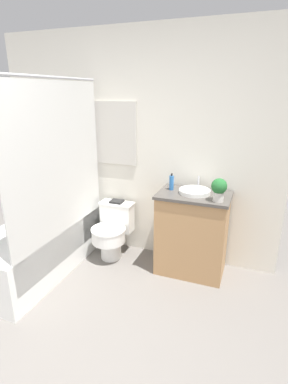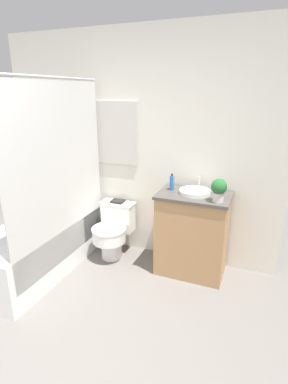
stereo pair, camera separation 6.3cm
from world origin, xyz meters
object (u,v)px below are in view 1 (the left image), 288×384
(toilet, at_px, (112,231))
(sink, at_px, (195,191))
(book_on_tank, at_px, (117,201))
(soap_bottle, at_px, (171,183))
(potted_plant, at_px, (219,188))

(toilet, xyz_separation_m, sink, (0.92, 0.04, 0.58))
(sink, distance_m, book_on_tank, 0.96)
(toilet, relative_size, soap_bottle, 3.58)
(soap_bottle, relative_size, book_on_tank, 1.19)
(sink, distance_m, soap_bottle, 0.26)
(sink, relative_size, soap_bottle, 1.99)
(book_on_tank, bearing_deg, soap_bottle, -5.77)
(potted_plant, xyz_separation_m, book_on_tank, (-1.17, 0.24, -0.37))
(sink, bearing_deg, toilet, -177.42)
(toilet, bearing_deg, soap_bottle, 5.70)
(potted_plant, height_order, book_on_tank, potted_plant)
(sink, relative_size, potted_plant, 1.57)
(potted_plant, bearing_deg, soap_bottle, 160.79)
(soap_bottle, distance_m, potted_plant, 0.53)
(sink, bearing_deg, book_on_tank, 174.22)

